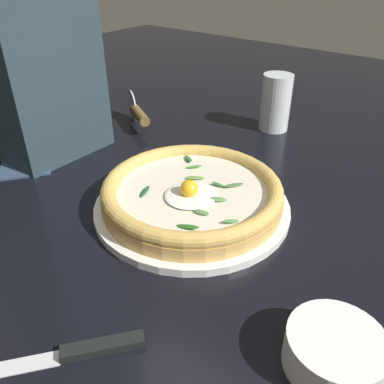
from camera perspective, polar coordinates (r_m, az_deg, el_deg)
ground_plane at (r=0.63m, az=-3.32°, el=-3.87°), size 2.40×2.40×0.03m
pizza_plate at (r=0.62m, az=0.00°, el=-2.04°), size 0.30×0.30×0.01m
pizza at (r=0.60m, az=-0.00°, el=-0.04°), size 0.28×0.28×0.05m
side_bowl at (r=0.43m, az=19.83°, el=-20.82°), size 0.10×0.10×0.04m
pizza_cutter at (r=0.91m, az=-7.89°, el=11.32°), size 0.08×0.13×0.07m
table_knife at (r=0.45m, az=-16.92°, el=-21.35°), size 0.18×0.14×0.01m
drinking_glass at (r=0.90m, az=11.91°, el=11.99°), size 0.06×0.06×0.12m
folded_napkin at (r=0.82m, az=-22.73°, el=4.45°), size 0.15×0.17×0.01m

